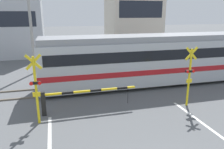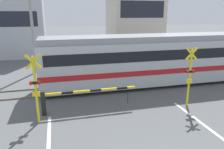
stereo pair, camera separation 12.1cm
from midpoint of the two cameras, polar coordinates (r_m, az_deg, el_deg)
The scene contains 11 objects.
rail_track_near at distance 13.74m, azimuth -2.22°, elevation -4.27°, with size 50.00×0.10×0.08m.
rail_track_far at distance 15.07m, azimuth -3.44°, elevation -2.46°, with size 50.00×0.10×0.08m.
commuter_train at distance 15.84m, azimuth 15.91°, elevation 4.43°, with size 18.29×2.73×3.36m.
crossing_barrier_near at distance 10.87m, azimuth -11.08°, elevation -5.67°, with size 4.70×0.20×1.20m.
crossing_barrier_far at distance 17.21m, azimuth 2.62°, elevation 2.61°, with size 4.70×0.20×1.20m.
crossing_signal_left at distance 9.91m, azimuth -19.61°, elevation -2.95°, with size 0.68×0.15×3.13m.
crossing_signal_right at distance 11.86m, azimuth 19.32°, elevation 0.10°, with size 0.68×0.15×3.13m.
pedestrian at distance 18.82m, azimuth -4.48°, elevation 4.25°, with size 0.38×0.23×1.73m.
building_left_of_street at distance 27.13m, azimuth -25.09°, elevation 12.31°, with size 6.79×5.22×7.56m.
building_right_of_street at distance 28.51m, azimuth 5.42°, elevation 15.58°, with size 6.26×5.22×9.35m.
utility_pole_streetside at distance 18.54m, azimuth -20.81°, elevation 13.78°, with size 0.22×0.22×8.84m.
Camera 1 is at (-2.89, -3.16, 4.76)m, focal length 35.00 mm.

